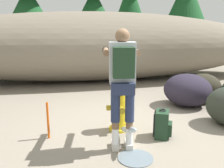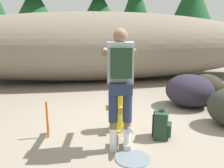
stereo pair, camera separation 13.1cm
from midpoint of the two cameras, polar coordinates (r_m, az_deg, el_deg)
ground_plane at (r=4.44m, az=5.58°, el=-10.11°), size 56.00×56.00×0.04m
dirt_embankment at (r=8.30m, az=-2.16°, el=8.92°), size 12.85×3.20×2.29m
fire_hydrant at (r=4.13m, az=2.45°, el=-6.18°), size 0.43×0.38×0.78m
hydrant_water_jet at (r=3.58m, az=4.77°, el=-12.22°), size 0.48×1.07×0.45m
utility_worker at (r=3.34m, az=3.10°, el=2.29°), size 0.62×1.02×1.72m
spare_backpack at (r=3.98m, az=12.61°, el=-9.48°), size 0.35×0.36×0.47m
boulder_mid at (r=6.24m, az=22.08°, el=-0.84°), size 1.06×1.09×0.67m
boulder_small at (r=5.69m, az=18.57°, el=-1.47°), size 1.45×1.44×0.73m
pine_tree_left at (r=11.50m, az=-17.76°, el=17.83°), size 2.62×2.62×5.11m
pine_tree_center at (r=12.65m, az=-2.86°, el=18.56°), size 2.49×2.49×5.21m
survey_stake at (r=3.99m, az=-14.18°, el=-8.21°), size 0.04×0.04×0.60m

